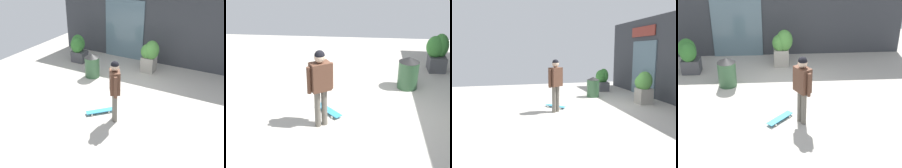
# 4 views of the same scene
# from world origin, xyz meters

# --- Properties ---
(ground_plane) EXTENTS (12.00, 12.00, 0.00)m
(ground_plane) POSITION_xyz_m (0.00, 0.00, 0.00)
(ground_plane) COLOR #B2ADA3
(building_facade) EXTENTS (8.99, 0.31, 3.49)m
(building_facade) POSITION_xyz_m (-0.05, 3.44, 1.74)
(building_facade) COLOR #383A3F
(building_facade) RESTS_ON ground_plane
(skateboarder) EXTENTS (0.44, 0.52, 1.76)m
(skateboarder) POSITION_xyz_m (0.43, -1.19, 1.08)
(skateboarder) COLOR #666056
(skateboarder) RESTS_ON ground_plane
(skateboard) EXTENTS (0.69, 0.70, 0.08)m
(skateboard) POSITION_xyz_m (-0.11, -1.09, 0.06)
(skateboard) COLOR teal
(skateboard) RESTS_ON ground_plane
(planter_box_left) EXTENTS (0.68, 0.64, 1.27)m
(planter_box_left) POSITION_xyz_m (0.09, 2.32, 0.70)
(planter_box_left) COLOR gray
(planter_box_left) RESTS_ON ground_plane
(planter_box_right) EXTENTS (0.68, 0.67, 1.13)m
(planter_box_right) POSITION_xyz_m (-2.94, 1.95, 0.64)
(planter_box_right) COLOR #47474C
(planter_box_right) RESTS_ON ground_plane
(trash_bin) EXTENTS (0.55, 0.55, 0.90)m
(trash_bin) POSITION_xyz_m (-1.62, 0.92, 0.45)
(trash_bin) COLOR #335938
(trash_bin) RESTS_ON ground_plane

